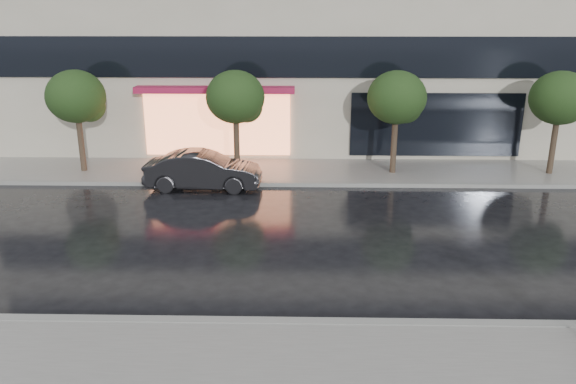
{
  "coord_description": "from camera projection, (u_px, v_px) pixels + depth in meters",
  "views": [
    {
      "loc": [
        -0.58,
        -10.92,
        6.06
      ],
      "look_at": [
        -0.89,
        3.47,
        1.4
      ],
      "focal_mm": 35.0,
      "sensor_mm": 36.0,
      "label": 1
    }
  ],
  "objects": [
    {
      "name": "tree_mid_west",
      "position": [
        237.0,
        99.0,
        20.94
      ],
      "size": [
        2.2,
        2.2,
        3.99
      ],
      "color": "#33261C",
      "rests_on": "ground"
    },
    {
      "name": "sidewalk_far",
      "position": [
        314.0,
        171.0,
        21.97
      ],
      "size": [
        60.0,
        3.5,
        0.12
      ],
      "primitive_type": "cube",
      "color": "slate",
      "rests_on": "ground"
    },
    {
      "name": "ground",
      "position": [
        325.0,
        302.0,
        12.24
      ],
      "size": [
        120.0,
        120.0,
        0.0
      ],
      "primitive_type": "plane",
      "color": "black",
      "rests_on": "ground"
    },
    {
      "name": "curb_near",
      "position": [
        328.0,
        324.0,
        11.27
      ],
      "size": [
        60.0,
        0.25,
        0.14
      ],
      "primitive_type": "cube",
      "color": "gray",
      "rests_on": "ground"
    },
    {
      "name": "curb_far",
      "position": [
        316.0,
        184.0,
        20.3
      ],
      "size": [
        60.0,
        0.25,
        0.14
      ],
      "primitive_type": "cube",
      "color": "gray",
      "rests_on": "ground"
    },
    {
      "name": "tree_far_east",
      "position": [
        561.0,
        100.0,
        20.69
      ],
      "size": [
        2.2,
        2.2,
        3.99
      ],
      "color": "#33261C",
      "rests_on": "ground"
    },
    {
      "name": "parked_car",
      "position": [
        203.0,
        170.0,
        19.86
      ],
      "size": [
        4.1,
        1.52,
        1.34
      ],
      "primitive_type": "imported",
      "rotation": [
        0.0,
        0.0,
        1.55
      ],
      "color": "black",
      "rests_on": "ground"
    },
    {
      "name": "tree_far_west",
      "position": [
        78.0,
        98.0,
        21.06
      ],
      "size": [
        2.2,
        2.2,
        3.99
      ],
      "color": "#33261C",
      "rests_on": "ground"
    },
    {
      "name": "tree_mid_east",
      "position": [
        398.0,
        99.0,
        20.82
      ],
      "size": [
        2.2,
        2.2,
        3.99
      ],
      "color": "#33261C",
      "rests_on": "ground"
    }
  ]
}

